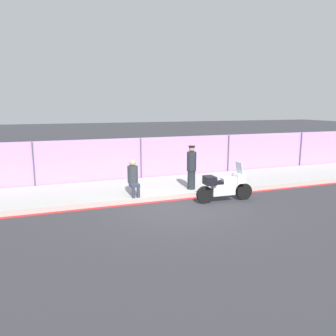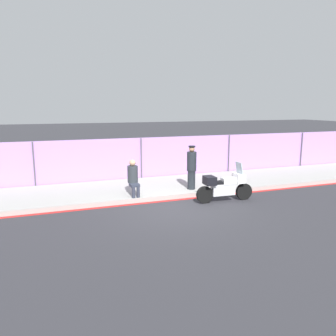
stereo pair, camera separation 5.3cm
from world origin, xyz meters
name	(u,v)px [view 1 (the left image)]	position (x,y,z in m)	size (l,w,h in m)	color
ground_plane	(176,209)	(0.00, 0.00, 0.00)	(120.00, 120.00, 0.00)	#2D2D33
sidewalk	(152,188)	(0.00, 2.75, 0.09)	(34.00, 3.32, 0.18)	#9E9E99
curb_paint_stripe	(166,201)	(0.00, 1.00, 0.00)	(34.00, 0.18, 0.01)	red
storefront_fence	(141,160)	(0.00, 4.50, 1.01)	(32.30, 0.17, 2.02)	#AD7FC6
motorcycle	(224,186)	(1.97, 0.23, 0.57)	(2.20, 0.57, 1.43)	black
officer_standing	(192,167)	(1.30, 1.68, 1.06)	(0.37, 0.37, 1.73)	#1E2328
person_seated_on_curb	(133,176)	(-1.10, 1.56, 0.91)	(0.39, 0.69, 1.33)	#2D3342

